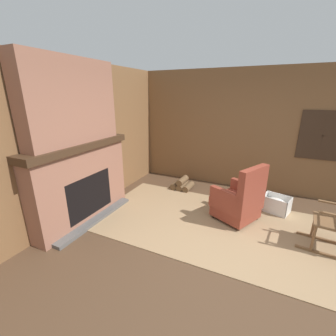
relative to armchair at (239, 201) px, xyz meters
name	(u,v)px	position (x,y,z in m)	size (l,w,h in m)	color
ground_plane	(225,258)	(0.01, -1.08, -0.37)	(14.00, 14.00, 0.00)	#4C3523
wood_panel_wall_left	(68,144)	(-2.67, -1.08, 0.97)	(0.06, 5.90, 2.67)	brown
wood_panel_wall_back	(257,132)	(0.05, 1.60, 0.97)	(5.90, 0.09, 2.67)	brown
fireplace_hearth	(83,183)	(-2.46, -1.08, 0.31)	(0.54, 1.99, 1.37)	#93604C
chimney_breast	(72,102)	(-2.47, -1.08, 1.65)	(0.29, 1.67, 1.28)	#93604C
area_rug	(209,223)	(-0.42, -0.32, -0.36)	(3.95, 2.15, 0.01)	#997A56
armchair	(239,201)	(0.00, 0.00, 0.00)	(0.90, 0.90, 1.03)	brown
firewood_stack	(182,184)	(-1.39, 0.87, -0.26)	(0.47, 0.42, 0.28)	brown
laundry_basket	(276,204)	(0.61, 0.61, -0.21)	(0.54, 0.45, 0.32)	white
oil_lamp_vase	(53,142)	(-2.50, -1.49, 1.10)	(0.12, 0.12, 0.26)	#99B29E
storage_case	(90,135)	(-2.50, -0.73, 1.08)	(0.13, 0.24, 0.14)	gray
decorative_plate_on_mantel	(71,134)	(-2.52, -1.13, 1.15)	(0.08, 0.30, 0.29)	gold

